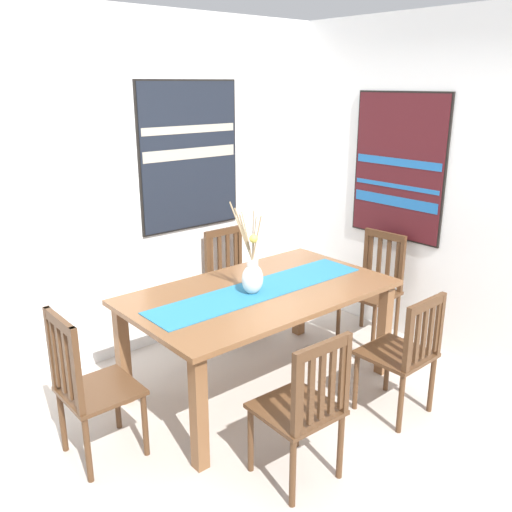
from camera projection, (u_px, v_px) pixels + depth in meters
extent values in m
cube|color=#B2A89E|center=(301.00, 445.00, 3.44)|extent=(6.40, 6.40, 0.03)
cube|color=white|center=(141.00, 188.00, 4.38)|extent=(6.40, 0.12, 2.70)
cube|color=white|center=(479.00, 193.00, 4.17)|extent=(0.12, 6.40, 2.70)
cube|color=brown|center=(260.00, 292.00, 3.85)|extent=(1.87, 1.08, 0.03)
cube|color=brown|center=(199.00, 413.00, 3.11)|extent=(0.08, 0.08, 0.73)
cube|color=brown|center=(384.00, 329.00, 4.16)|extent=(0.08, 0.08, 0.73)
cube|color=brown|center=(123.00, 355.00, 3.78)|extent=(0.08, 0.08, 0.73)
cube|color=brown|center=(299.00, 295.00, 4.83)|extent=(0.08, 0.08, 0.73)
cube|color=#236B93|center=(260.00, 289.00, 3.85)|extent=(1.72, 0.36, 0.01)
ellipsoid|color=silver|center=(253.00, 279.00, 3.75)|extent=(0.16, 0.13, 0.21)
cylinder|color=silver|center=(252.00, 263.00, 3.71)|extent=(0.08, 0.08, 0.04)
cylinder|color=#997F5B|center=(247.00, 236.00, 3.68)|extent=(0.03, 0.10, 0.33)
cylinder|color=#997F5B|center=(257.00, 238.00, 3.66)|extent=(0.06, 0.05, 0.31)
cylinder|color=#997F5B|center=(253.00, 236.00, 3.63)|extent=(0.04, 0.05, 0.36)
cylinder|color=#997F5B|center=(241.00, 231.00, 3.70)|extent=(0.06, 0.19, 0.39)
cylinder|color=#997F5B|center=(246.00, 238.00, 3.64)|extent=(0.10, 0.03, 0.33)
cylinder|color=#997F5B|center=(254.00, 239.00, 3.62)|extent=(0.04, 0.08, 0.32)
cylinder|color=#997F5B|center=(244.00, 235.00, 3.63)|extent=(0.13, 0.05, 0.38)
sphere|color=#E5CC4C|center=(254.00, 239.00, 3.61)|extent=(0.06, 0.06, 0.06)
cube|color=#4C301C|center=(396.00, 354.00, 3.66)|extent=(0.43, 0.43, 0.03)
cylinder|color=#4C301C|center=(356.00, 382.00, 3.74)|extent=(0.04, 0.04, 0.42)
cylinder|color=#4C301C|center=(387.00, 364.00, 3.96)|extent=(0.04, 0.04, 0.42)
cylinder|color=#4C301C|center=(401.00, 404.00, 3.48)|extent=(0.04, 0.04, 0.42)
cylinder|color=#4C301C|center=(432.00, 384.00, 3.71)|extent=(0.04, 0.04, 0.42)
cube|color=#4C301C|center=(408.00, 340.00, 3.34)|extent=(0.04, 0.04, 0.43)
cube|color=#4C301C|center=(440.00, 324.00, 3.56)|extent=(0.04, 0.04, 0.43)
cube|color=#4C301C|center=(427.00, 304.00, 3.39)|extent=(0.38, 0.04, 0.06)
cube|color=#4C301C|center=(410.00, 341.00, 3.36)|extent=(0.04, 0.02, 0.34)
cube|color=#4C301C|center=(417.00, 337.00, 3.41)|extent=(0.04, 0.02, 0.34)
cube|color=#4C301C|center=(424.00, 334.00, 3.46)|extent=(0.04, 0.02, 0.34)
cube|color=#4C301C|center=(431.00, 330.00, 3.50)|extent=(0.04, 0.02, 0.34)
cube|color=#4C301C|center=(437.00, 327.00, 3.55)|extent=(0.04, 0.02, 0.34)
cube|color=#4C301C|center=(296.00, 409.00, 3.04)|extent=(0.44, 0.44, 0.03)
cylinder|color=#4C301C|center=(251.00, 439.00, 3.13)|extent=(0.04, 0.04, 0.42)
cylinder|color=#4C301C|center=(297.00, 417.00, 3.34)|extent=(0.04, 0.04, 0.42)
cylinder|color=#4C301C|center=(293.00, 473.00, 2.86)|extent=(0.04, 0.04, 0.42)
cylinder|color=#4C301C|center=(340.00, 446.00, 3.08)|extent=(0.04, 0.04, 0.42)
cube|color=#4C301C|center=(296.00, 395.00, 2.71)|extent=(0.04, 0.04, 0.47)
cube|color=#4C301C|center=(346.00, 373.00, 2.93)|extent=(0.04, 0.04, 0.47)
cube|color=#4C301C|center=(323.00, 348.00, 2.76)|extent=(0.38, 0.05, 0.06)
cube|color=#4C301C|center=(300.00, 396.00, 2.73)|extent=(0.04, 0.02, 0.38)
cube|color=#4C301C|center=(311.00, 391.00, 2.78)|extent=(0.04, 0.02, 0.38)
cube|color=#4C301C|center=(322.00, 386.00, 2.82)|extent=(0.04, 0.02, 0.38)
cube|color=#4C301C|center=(332.00, 381.00, 2.87)|extent=(0.04, 0.02, 0.38)
cube|color=#4C301C|center=(342.00, 377.00, 2.91)|extent=(0.04, 0.02, 0.38)
cube|color=#4C301C|center=(369.00, 293.00, 4.71)|extent=(0.45, 0.45, 0.03)
cylinder|color=#4C301C|center=(374.00, 329.00, 4.53)|extent=(0.04, 0.04, 0.42)
cylinder|color=#4C301C|center=(339.00, 317.00, 4.77)|extent=(0.04, 0.04, 0.42)
cylinder|color=#4C301C|center=(397.00, 317.00, 4.77)|extent=(0.04, 0.04, 0.42)
cylinder|color=#4C301C|center=(362.00, 305.00, 5.02)|extent=(0.04, 0.04, 0.42)
cube|color=#4C301C|center=(402.00, 264.00, 4.63)|extent=(0.04, 0.04, 0.50)
cube|color=#4C301C|center=(366.00, 255.00, 4.88)|extent=(0.04, 0.04, 0.50)
cube|color=#4C301C|center=(385.00, 235.00, 4.69)|extent=(0.06, 0.38, 0.06)
cube|color=#4C301C|center=(397.00, 265.00, 4.67)|extent=(0.02, 0.04, 0.41)
cube|color=#4C301C|center=(388.00, 262.00, 4.73)|extent=(0.02, 0.04, 0.41)
cube|color=#4C301C|center=(379.00, 260.00, 4.79)|extent=(0.02, 0.04, 0.41)
cube|color=#4C301C|center=(370.00, 258.00, 4.85)|extent=(0.02, 0.04, 0.41)
cube|color=#4C301C|center=(237.00, 287.00, 4.84)|extent=(0.42, 0.42, 0.03)
cylinder|color=#4C301C|center=(266.00, 311.00, 4.89)|extent=(0.04, 0.04, 0.42)
cylinder|color=#4C301C|center=(234.00, 322.00, 4.67)|extent=(0.04, 0.04, 0.42)
cylinder|color=#4C301C|center=(240.00, 299.00, 5.15)|extent=(0.04, 0.04, 0.42)
cylinder|color=#4C301C|center=(209.00, 309.00, 4.93)|extent=(0.04, 0.04, 0.42)
cube|color=#4C301C|center=(239.00, 251.00, 5.02)|extent=(0.04, 0.04, 0.49)
cube|color=#4C301C|center=(207.00, 259.00, 4.79)|extent=(0.04, 0.04, 0.49)
cube|color=#4C301C|center=(223.00, 232.00, 4.84)|extent=(0.38, 0.03, 0.06)
cube|color=#4C301C|center=(236.00, 253.00, 4.99)|extent=(0.04, 0.02, 0.40)
cube|color=#4C301C|center=(228.00, 255.00, 4.94)|extent=(0.04, 0.02, 0.40)
cube|color=#4C301C|center=(220.00, 257.00, 4.88)|extent=(0.04, 0.02, 0.40)
cube|color=#4C301C|center=(211.00, 259.00, 4.83)|extent=(0.04, 0.02, 0.40)
cube|color=#4C301C|center=(100.00, 390.00, 3.22)|extent=(0.42, 0.42, 0.03)
cylinder|color=#4C301C|center=(117.00, 399.00, 3.53)|extent=(0.04, 0.04, 0.42)
cylinder|color=#4C301C|center=(145.00, 425.00, 3.27)|extent=(0.04, 0.04, 0.42)
cylinder|color=#4C301C|center=(62.00, 421.00, 3.31)|extent=(0.04, 0.04, 0.42)
cylinder|color=#4C301C|center=(88.00, 450.00, 3.04)|extent=(0.04, 0.04, 0.42)
cube|color=#4C301C|center=(52.00, 348.00, 3.15)|extent=(0.04, 0.04, 0.51)
cube|color=#4C301C|center=(77.00, 372.00, 2.89)|extent=(0.04, 0.04, 0.51)
cube|color=#4C301C|center=(59.00, 322.00, 2.95)|extent=(0.03, 0.38, 0.06)
cube|color=#4C301C|center=(55.00, 353.00, 3.12)|extent=(0.02, 0.04, 0.42)
cube|color=#4C301C|center=(61.00, 359.00, 3.06)|extent=(0.02, 0.04, 0.42)
cube|color=#4C301C|center=(67.00, 365.00, 2.99)|extent=(0.02, 0.04, 0.42)
cube|color=#4C301C|center=(74.00, 372.00, 2.93)|extent=(0.02, 0.04, 0.42)
cube|color=black|center=(189.00, 156.00, 4.53)|extent=(0.95, 0.04, 1.22)
cube|color=black|center=(190.00, 156.00, 4.51)|extent=(0.92, 0.01, 1.19)
cube|color=#B2A893|center=(190.00, 129.00, 4.44)|extent=(0.89, 0.00, 0.06)
cube|color=#B2A893|center=(191.00, 154.00, 4.50)|extent=(0.89, 0.00, 0.09)
cube|color=black|center=(399.00, 167.00, 4.60)|extent=(0.04, 0.90, 1.22)
cube|color=#471419|center=(397.00, 167.00, 4.59)|extent=(0.01, 0.87, 1.19)
cube|color=#1E60A8|center=(394.00, 201.00, 4.67)|extent=(0.00, 0.84, 0.09)
cube|color=#1E60A8|center=(397.00, 162.00, 4.57)|extent=(0.00, 0.84, 0.06)
cube|color=#1E60A8|center=(395.00, 186.00, 4.63)|extent=(0.00, 0.84, 0.04)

